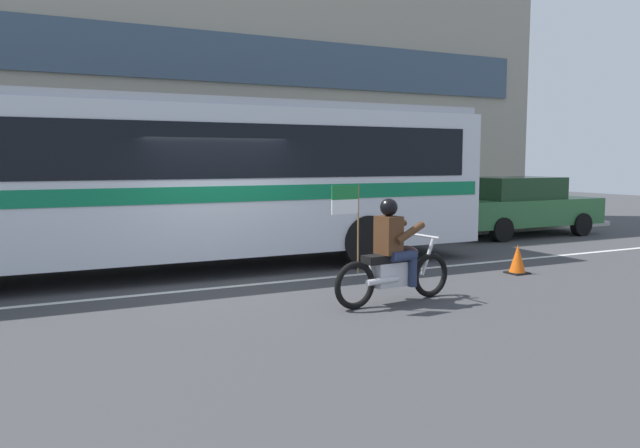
{
  "coord_description": "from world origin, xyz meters",
  "views": [
    {
      "loc": [
        -3.14,
        -10.39,
        2.13
      ],
      "look_at": [
        1.44,
        -1.08,
        1.04
      ],
      "focal_mm": 34.58,
      "sensor_mm": 36.0,
      "label": 1
    }
  ],
  "objects_px": {
    "motorcycle_with_rider": "(393,259)",
    "fire_hydrant": "(136,229)",
    "transit_bus": "(180,173)",
    "traffic_cone": "(518,260)",
    "parked_sedan_curbside": "(519,205)"
  },
  "relations": [
    {
      "from": "transit_bus",
      "to": "traffic_cone",
      "type": "distance_m",
      "value": 6.54
    },
    {
      "from": "motorcycle_with_rider",
      "to": "parked_sedan_curbside",
      "type": "height_order",
      "value": "motorcycle_with_rider"
    },
    {
      "from": "parked_sedan_curbside",
      "to": "fire_hydrant",
      "type": "height_order",
      "value": "parked_sedan_curbside"
    },
    {
      "from": "motorcycle_with_rider",
      "to": "traffic_cone",
      "type": "bearing_deg",
      "value": 16.09
    },
    {
      "from": "transit_bus",
      "to": "traffic_cone",
      "type": "height_order",
      "value": "transit_bus"
    },
    {
      "from": "parked_sedan_curbside",
      "to": "motorcycle_with_rider",
      "type": "bearing_deg",
      "value": -144.96
    },
    {
      "from": "parked_sedan_curbside",
      "to": "fire_hydrant",
      "type": "bearing_deg",
      "value": 171.09
    },
    {
      "from": "motorcycle_with_rider",
      "to": "traffic_cone",
      "type": "distance_m",
      "value": 3.56
    },
    {
      "from": "fire_hydrant",
      "to": "transit_bus",
      "type": "bearing_deg",
      "value": -83.58
    },
    {
      "from": "parked_sedan_curbside",
      "to": "fire_hydrant",
      "type": "xyz_separation_m",
      "value": [
        -10.19,
        1.6,
        -0.33
      ]
    },
    {
      "from": "fire_hydrant",
      "to": "traffic_cone",
      "type": "bearing_deg",
      "value": -45.39
    },
    {
      "from": "motorcycle_with_rider",
      "to": "fire_hydrant",
      "type": "bearing_deg",
      "value": 109.85
    },
    {
      "from": "transit_bus",
      "to": "traffic_cone",
      "type": "xyz_separation_m",
      "value": [
        5.58,
        -3.01,
        -1.63
      ]
    },
    {
      "from": "motorcycle_with_rider",
      "to": "fire_hydrant",
      "type": "height_order",
      "value": "motorcycle_with_rider"
    },
    {
      "from": "motorcycle_with_rider",
      "to": "parked_sedan_curbside",
      "type": "distance_m",
      "value": 9.37
    }
  ]
}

